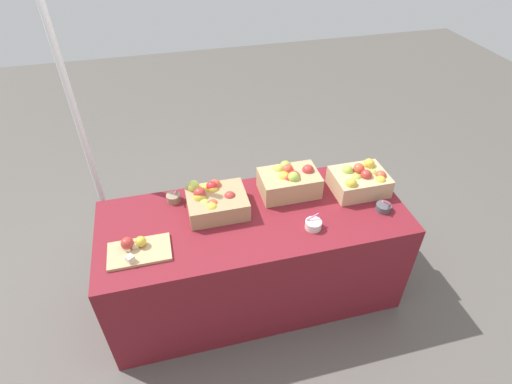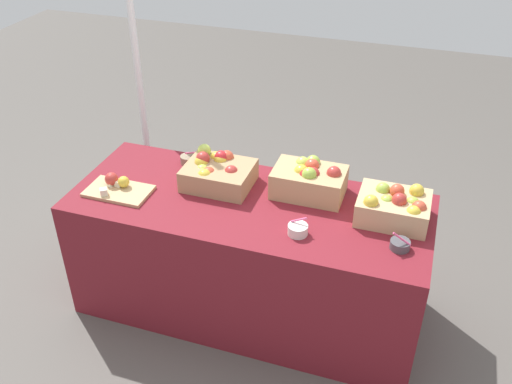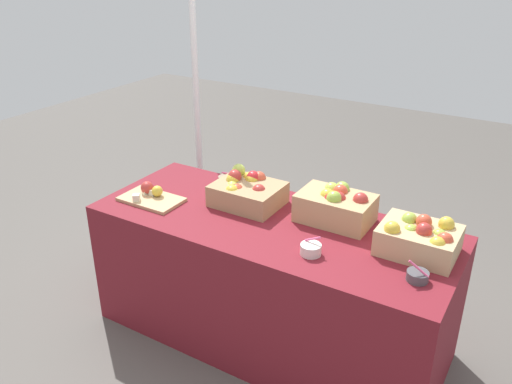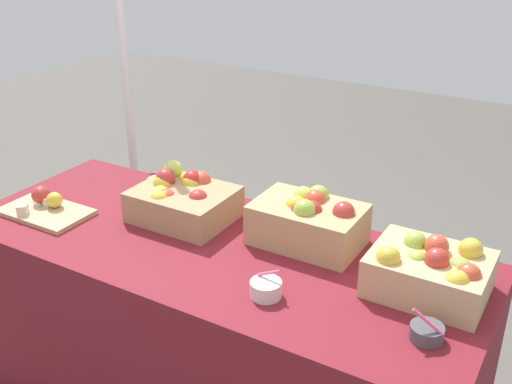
# 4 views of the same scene
# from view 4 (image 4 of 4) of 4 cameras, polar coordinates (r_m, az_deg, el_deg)

# --- Properties ---
(table) EXTENTS (1.90, 0.76, 0.74)m
(table) POSITION_cam_4_polar(r_m,az_deg,el_deg) (2.37, -3.65, -12.64)
(table) COLOR maroon
(table) RESTS_ON ground_plane
(apple_crate_left) EXTENTS (0.35, 0.27, 0.18)m
(apple_crate_left) POSITION_cam_4_polar(r_m,az_deg,el_deg) (1.93, 15.99, -7.09)
(apple_crate_left) COLOR tan
(apple_crate_left) RESTS_ON table
(apple_crate_middle) EXTENTS (0.38, 0.25, 0.19)m
(apple_crate_middle) POSITION_cam_4_polar(r_m,az_deg,el_deg) (2.13, 4.92, -2.65)
(apple_crate_middle) COLOR tan
(apple_crate_middle) RESTS_ON table
(apple_crate_right) EXTENTS (0.36, 0.29, 0.18)m
(apple_crate_right) POSITION_cam_4_polar(r_m,az_deg,el_deg) (2.33, -6.88, -0.66)
(apple_crate_right) COLOR tan
(apple_crate_right) RESTS_ON table
(cutting_board_front) EXTENTS (0.35, 0.21, 0.09)m
(cutting_board_front) POSITION_cam_4_polar(r_m,az_deg,el_deg) (2.50, -19.05, -1.31)
(cutting_board_front) COLOR tan
(cutting_board_front) RESTS_ON table
(sample_bowl_near) EXTENTS (0.10, 0.09, 0.11)m
(sample_bowl_near) POSITION_cam_4_polar(r_m,az_deg,el_deg) (1.77, 15.63, -12.48)
(sample_bowl_near) COLOR #4C4C51
(sample_bowl_near) RESTS_ON table
(sample_bowl_mid) EXTENTS (0.09, 0.10, 0.10)m
(sample_bowl_mid) POSITION_cam_4_polar(r_m,az_deg,el_deg) (2.60, -9.11, 0.79)
(sample_bowl_mid) COLOR gray
(sample_bowl_mid) RESTS_ON table
(sample_bowl_far) EXTENTS (0.10, 0.10, 0.09)m
(sample_bowl_far) POSITION_cam_4_polar(r_m,az_deg,el_deg) (1.87, 0.93, -8.99)
(sample_bowl_far) COLOR silver
(sample_bowl_far) RESTS_ON table
(tent_pole) EXTENTS (0.04, 0.04, 2.18)m
(tent_pole) POSITION_cam_4_polar(r_m,az_deg,el_deg) (3.11, -12.09, 10.89)
(tent_pole) COLOR white
(tent_pole) RESTS_ON ground_plane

